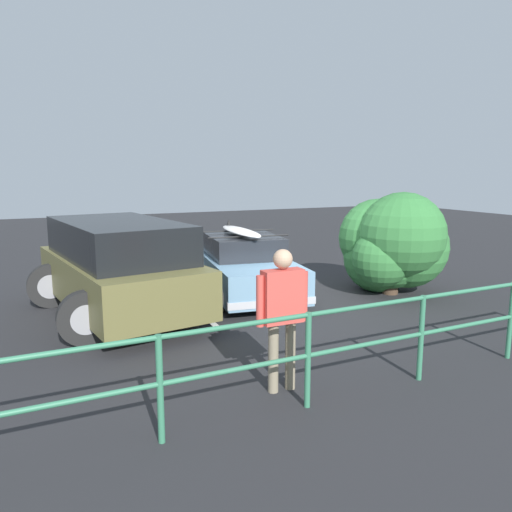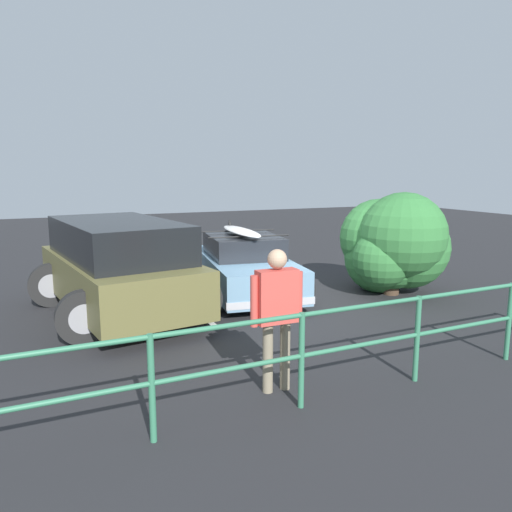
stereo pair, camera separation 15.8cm
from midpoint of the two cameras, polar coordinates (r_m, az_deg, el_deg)
The scene contains 7 objects.
ground_plane at distance 10.86m, azimuth 3.39°, elevation -4.85°, with size 44.00×44.00×0.02m, color #28282B.
parking_stripe at distance 10.75m, azimuth -8.62°, elevation -5.03°, with size 3.96×0.12×0.00m, color silver.
sedan_car at distance 11.11m, azimuth -1.77°, elevation -1.16°, with size 2.68×4.19×1.58m.
suv_car at distance 9.77m, azimuth -15.87°, elevation -1.14°, with size 3.24×4.77×1.80m.
person_bystander at distance 6.14m, azimuth 2.29°, elevation -5.85°, with size 0.70×0.24×1.80m.
railing_fence at distance 6.30m, azimuth 12.03°, elevation -8.73°, with size 8.75×0.30×1.14m.
bush_near_left at distance 11.52m, azimuth 14.88°, elevation 1.15°, with size 2.32×2.58×2.33m.
Camera 1 is at (5.06, 9.21, 2.74)m, focal length 35.00 mm.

